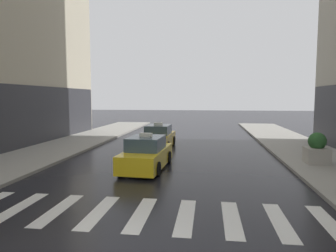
{
  "coord_description": "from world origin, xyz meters",
  "views": [
    {
      "loc": [
        1.99,
        -5.64,
        3.53
      ],
      "look_at": [
        0.14,
        8.0,
        2.23
      ],
      "focal_mm": 32.02,
      "sensor_mm": 36.0,
      "label": 1
    }
  ],
  "objects": [
    {
      "name": "taxi_lead",
      "position": [
        -1.05,
        8.78,
        0.72
      ],
      "size": [
        2.1,
        4.62,
        1.8
      ],
      "color": "yellow",
      "rests_on": "ground"
    },
    {
      "name": "taxi_second",
      "position": [
        -1.49,
        15.08,
        0.72
      ],
      "size": [
        2.01,
        4.58,
        1.8
      ],
      "color": "gold",
      "rests_on": "ground"
    },
    {
      "name": "crosswalk_markings",
      "position": [
        -0.0,
        3.0,
        0.0
      ],
      "size": [
        11.3,
        2.8,
        0.01
      ],
      "color": "silver",
      "rests_on": "ground"
    },
    {
      "name": "planter_mid_block",
      "position": [
        7.58,
        10.56,
        0.87
      ],
      "size": [
        1.1,
        1.1,
        1.6
      ],
      "color": "#A8A399",
      "rests_on": "curb_right"
    }
  ]
}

